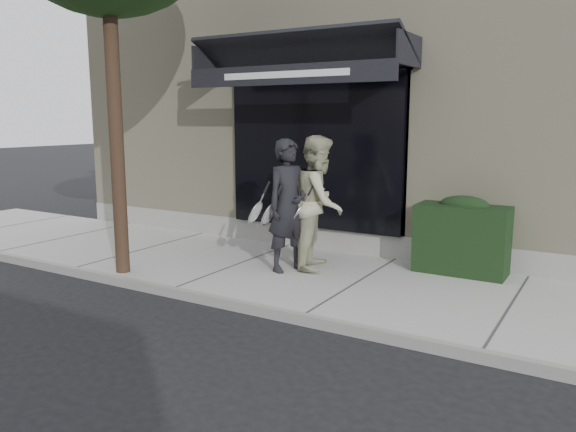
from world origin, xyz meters
The scene contains 7 objects.
ground centered at (0.00, 0.00, 0.00)m, with size 80.00×80.00×0.00m, color black.
sidewalk centered at (0.00, 0.00, 0.06)m, with size 20.00×3.00×0.12m, color #9FA09A.
curb centered at (0.00, -1.55, 0.07)m, with size 20.00×0.10×0.14m, color gray.
building_facade centered at (-0.01, 4.96, 2.74)m, with size 14.30×8.04×5.64m.
hedge centered at (1.10, 1.25, 0.66)m, with size 1.30×0.70×1.14m.
pedestrian_front centered at (-1.14, 0.03, 1.10)m, with size 0.82×0.92×1.95m.
pedestrian_back centered at (-0.83, 0.41, 1.12)m, with size 1.00×1.15×2.00m.
Camera 1 is at (3.02, -6.95, 2.36)m, focal length 35.00 mm.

